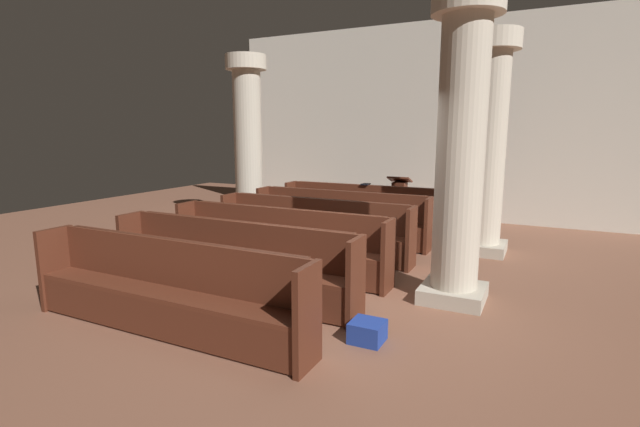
# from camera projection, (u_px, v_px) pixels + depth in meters

# --- Properties ---
(ground_plane) EXTENTS (19.20, 19.20, 0.00)m
(ground_plane) POSITION_uv_depth(u_px,v_px,m) (311.00, 296.00, 5.77)
(ground_plane) COLOR brown
(back_wall) EXTENTS (10.00, 0.16, 4.50)m
(back_wall) POSITION_uv_depth(u_px,v_px,m) (431.00, 122.00, 10.73)
(back_wall) COLOR silver
(back_wall) RESTS_ON ground
(pew_row_0) EXTENTS (3.37, 0.47, 0.94)m
(pew_row_0) POSITION_uv_depth(u_px,v_px,m) (361.00, 207.00, 9.48)
(pew_row_0) COLOR #562819
(pew_row_0) RESTS_ON ground
(pew_row_1) EXTENTS (3.37, 0.46, 0.94)m
(pew_row_1) POSITION_uv_depth(u_px,v_px,m) (340.00, 216.00, 8.51)
(pew_row_1) COLOR #562819
(pew_row_1) RESTS_ON ground
(pew_row_2) EXTENTS (3.37, 0.47, 0.94)m
(pew_row_2) POSITION_uv_depth(u_px,v_px,m) (313.00, 226.00, 7.55)
(pew_row_2) COLOR #562819
(pew_row_2) RESTS_ON ground
(pew_row_3) EXTENTS (3.37, 0.46, 0.94)m
(pew_row_3) POSITION_uv_depth(u_px,v_px,m) (278.00, 240.00, 6.59)
(pew_row_3) COLOR #562819
(pew_row_3) RESTS_ON ground
(pew_row_4) EXTENTS (3.37, 0.46, 0.94)m
(pew_row_4) POSITION_uv_depth(u_px,v_px,m) (231.00, 259.00, 5.62)
(pew_row_4) COLOR #562819
(pew_row_4) RESTS_ON ground
(pew_row_5) EXTENTS (3.37, 0.47, 0.94)m
(pew_row_5) POSITION_uv_depth(u_px,v_px,m) (165.00, 286.00, 4.66)
(pew_row_5) COLOR #562819
(pew_row_5) RESTS_ON ground
(pillar_aisle_side) EXTENTS (0.85, 0.85, 3.60)m
(pillar_aisle_side) POSITION_uv_depth(u_px,v_px,m) (488.00, 141.00, 7.52)
(pillar_aisle_side) COLOR #B6AD9A
(pillar_aisle_side) RESTS_ON ground
(pillar_far_side) EXTENTS (0.85, 0.85, 3.60)m
(pillar_far_side) POSITION_uv_depth(u_px,v_px,m) (248.00, 139.00, 9.83)
(pillar_far_side) COLOR #B6AD9A
(pillar_far_side) RESTS_ON ground
(pillar_aisle_rear) EXTENTS (0.80, 0.80, 3.60)m
(pillar_aisle_rear) POSITION_uv_depth(u_px,v_px,m) (461.00, 146.00, 5.29)
(pillar_aisle_rear) COLOR #B6AD9A
(pillar_aisle_rear) RESTS_ON ground
(lectern) EXTENTS (0.48, 0.45, 1.08)m
(lectern) POSITION_uv_depth(u_px,v_px,m) (399.00, 205.00, 10.02)
(lectern) COLOR #411E13
(lectern) RESTS_ON ground
(hymn_book) EXTENTS (0.15, 0.21, 0.03)m
(hymn_book) POSITION_uv_depth(u_px,v_px,m) (366.00, 184.00, 9.55)
(hymn_book) COLOR black
(hymn_book) RESTS_ON pew_row_0
(kneeler_box_blue) EXTENTS (0.32, 0.31, 0.21)m
(kneeler_box_blue) POSITION_uv_depth(u_px,v_px,m) (367.00, 331.00, 4.50)
(kneeler_box_blue) COLOR navy
(kneeler_box_blue) RESTS_ON ground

